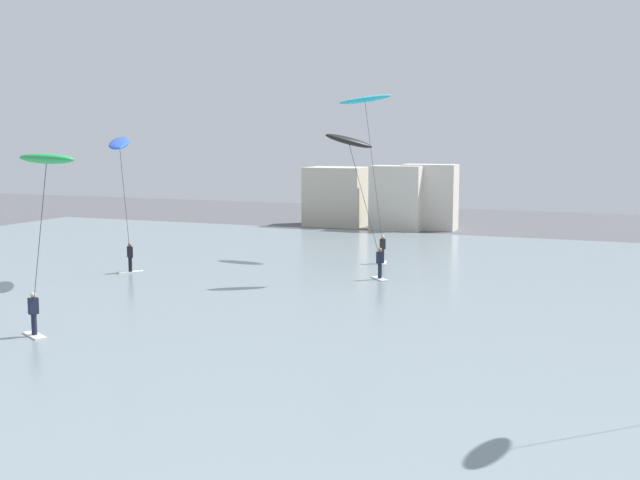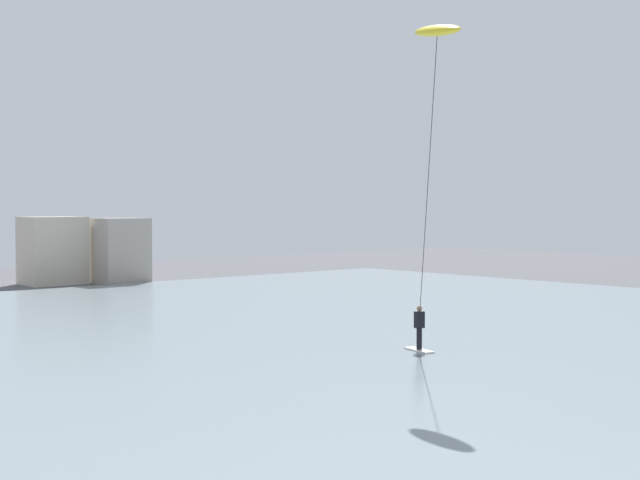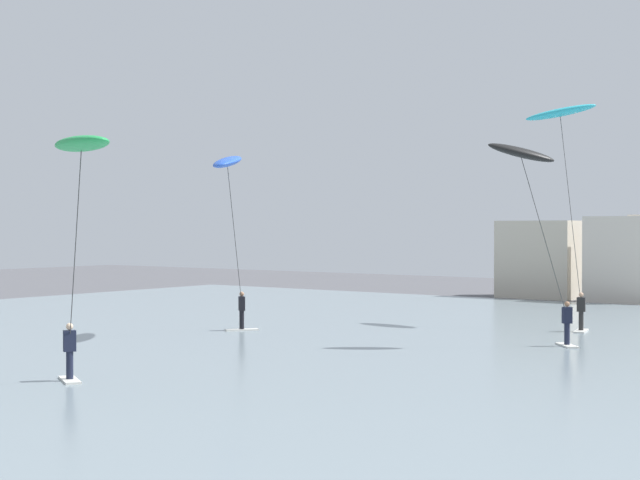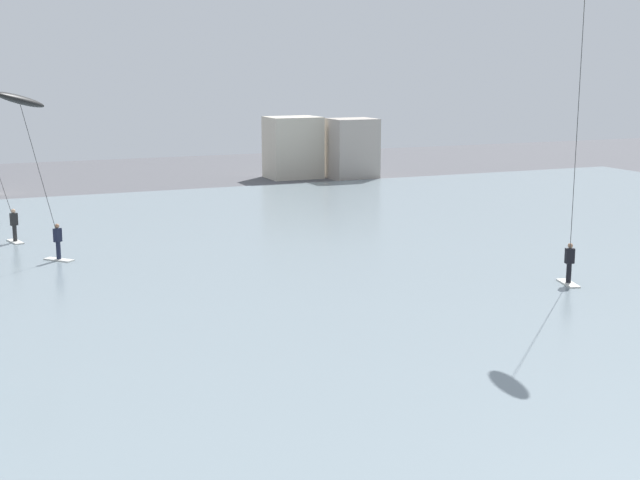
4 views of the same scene
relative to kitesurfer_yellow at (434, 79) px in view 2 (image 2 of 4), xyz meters
name	(u,v)px [view 2 (image 2 of 4)]	position (x,y,z in m)	size (l,w,h in m)	color
water_bay	(4,370)	(-10.92, 8.81, -9.47)	(84.00, 52.00, 0.10)	gray
kitesurfer_yellow	(434,79)	(0.00, 0.00, 0.00)	(3.23, 4.62, 11.35)	silver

